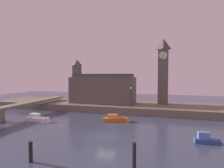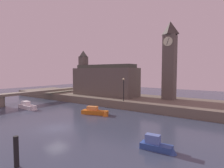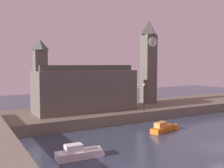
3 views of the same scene
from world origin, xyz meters
TOP-DOWN VIEW (x-y plane):
  - ground_plane at (0.00, 0.00)m, footprint 120.00×120.00m
  - far_embankment at (0.00, 20.00)m, footprint 70.00×12.00m
  - clock_tower at (6.77, 21.89)m, footprint 2.51×2.54m
  - parliament_hall at (-7.51, 19.31)m, footprint 15.37×5.57m
  - streetlamp at (0.57, 14.78)m, footprint 0.36×0.36m
  - mooring_post_right at (5.14, -7.65)m, footprint 0.36×0.36m
  - boat_tour_blue at (12.61, 0.98)m, footprint 3.33×1.25m
  - boat_ferry_white at (-13.82, 4.53)m, footprint 4.99×1.67m
  - boat_patrol_orange at (-0.54, 8.34)m, footprint 5.10×2.46m

SIDE VIEW (x-z plane):
  - ground_plane at x=0.00m, z-range 0.00..0.00m
  - boat_patrol_orange at x=-0.54m, z-range -0.30..1.15m
  - boat_tour_blue at x=12.61m, z-range -0.24..1.14m
  - boat_ferry_white at x=-13.82m, z-range -0.30..1.22m
  - far_embankment at x=0.00m, z-range 0.00..1.50m
  - mooring_post_right at x=5.14m, z-range 0.00..2.30m
  - streetlamp at x=0.57m, z-range 2.00..6.22m
  - parliament_hall at x=-7.51m, z-range -0.35..10.28m
  - clock_tower at x=6.77m, z-range 1.73..16.89m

